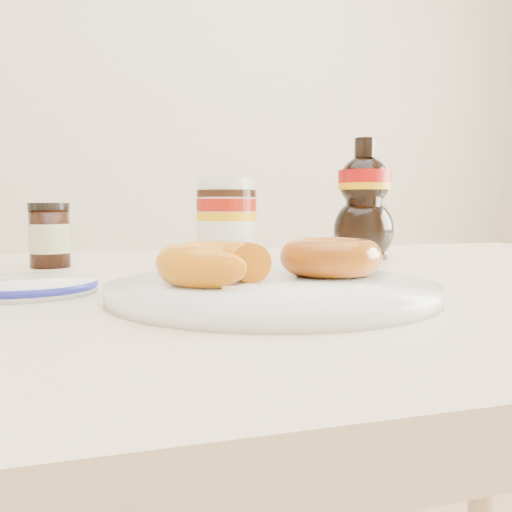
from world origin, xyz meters
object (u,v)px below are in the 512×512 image
object	(u,v)px
dining_table	(279,344)
syrup_bottle	(364,199)
donut_whole	(331,257)
donut_bitten	(214,263)
blue_rim_saucer	(27,286)
nutella_jar	(226,217)
dark_jar	(50,236)
plate	(272,289)

from	to	relation	value
dining_table	syrup_bottle	bearing A→B (deg)	40.06
donut_whole	syrup_bottle	world-z (taller)	syrup_bottle
donut_bitten	syrup_bottle	world-z (taller)	syrup_bottle
donut_bitten	blue_rim_saucer	size ratio (longest dim) A/B	0.78
donut_bitten	syrup_bottle	size ratio (longest dim) A/B	0.55
donut_bitten	donut_whole	size ratio (longest dim) A/B	1.01
donut_bitten	nutella_jar	world-z (taller)	nutella_jar
donut_bitten	donut_whole	distance (m)	0.13
donut_whole	dark_jar	size ratio (longest dim) A/B	1.16
dining_table	donut_whole	bearing A→B (deg)	-82.85
plate	dark_jar	bearing A→B (deg)	120.88
plate	syrup_bottle	xyz separation A→B (m)	(0.27, 0.32, 0.09)
dark_jar	nutella_jar	bearing A→B (deg)	-1.88
dining_table	donut_bitten	world-z (taller)	donut_bitten
donut_bitten	donut_whole	bearing A→B (deg)	25.77
dining_table	dark_jar	distance (m)	0.35
plate	blue_rim_saucer	world-z (taller)	plate
donut_bitten	syrup_bottle	bearing A→B (deg)	58.19
donut_bitten	plate	bearing A→B (deg)	5.54
donut_whole	dark_jar	distance (m)	0.42
nutella_jar	syrup_bottle	xyz separation A→B (m)	(0.22, -0.01, 0.03)
plate	blue_rim_saucer	size ratio (longest dim) A/B	2.25
nutella_jar	donut_bitten	bearing A→B (deg)	-106.45
dining_table	donut_bitten	bearing A→B (deg)	-128.45
dining_table	dark_jar	bearing A→B (deg)	143.94
plate	syrup_bottle	world-z (taller)	syrup_bottle
dining_table	nutella_jar	bearing A→B (deg)	95.06
donut_whole	blue_rim_saucer	size ratio (longest dim) A/B	0.77
donut_bitten	nutella_jar	size ratio (longest dim) A/B	0.83
nutella_jar	blue_rim_saucer	world-z (taller)	nutella_jar
donut_bitten	dining_table	bearing A→B (deg)	65.04
plate	nutella_jar	bearing A→B (deg)	82.53
nutella_jar	dark_jar	xyz separation A→B (m)	(-0.25, 0.01, -0.02)
dining_table	nutella_jar	world-z (taller)	nutella_jar
blue_rim_saucer	dining_table	bearing A→B (deg)	10.25
plate	dark_jar	world-z (taller)	dark_jar
dining_table	nutella_jar	distance (m)	0.24
syrup_bottle	nutella_jar	bearing A→B (deg)	176.70
donut_whole	nutella_jar	distance (m)	0.31
dark_jar	plate	bearing A→B (deg)	-59.12
blue_rim_saucer	plate	bearing A→B (deg)	-24.67
dining_table	syrup_bottle	world-z (taller)	syrup_bottle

